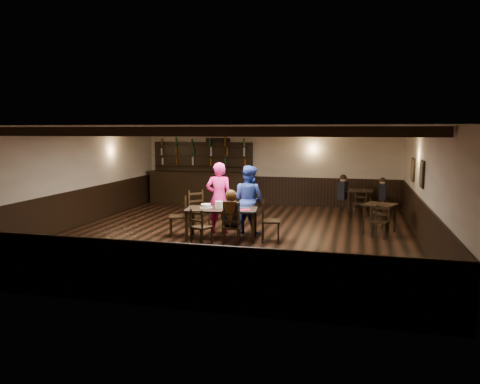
% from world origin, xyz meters
% --- Properties ---
extents(ground, '(10.00, 10.00, 0.00)m').
position_xyz_m(ground, '(0.00, 0.00, 0.00)').
color(ground, black).
rests_on(ground, ground).
extents(room_shell, '(9.02, 10.02, 2.71)m').
position_xyz_m(room_shell, '(0.01, 0.04, 1.75)').
color(room_shell, beige).
rests_on(room_shell, ground).
extents(dining_table, '(1.80, 1.07, 0.75)m').
position_xyz_m(dining_table, '(-0.16, -0.51, 0.68)').
color(dining_table, black).
rests_on(dining_table, ground).
extents(chair_near_left, '(0.52, 0.51, 0.85)m').
position_xyz_m(chair_near_left, '(-0.46, -1.31, 0.50)').
color(chair_near_left, black).
rests_on(chair_near_left, ground).
extents(chair_near_right, '(0.44, 0.42, 0.85)m').
position_xyz_m(chair_near_right, '(0.25, -1.19, 0.50)').
color(chair_near_right, black).
rests_on(chair_near_right, ground).
extents(chair_end_left, '(0.57, 0.58, 0.99)m').
position_xyz_m(chair_end_left, '(-1.22, -0.45, 0.58)').
color(chair_end_left, black).
rests_on(chair_end_left, ground).
extents(chair_end_right, '(0.50, 0.52, 0.97)m').
position_xyz_m(chair_end_right, '(0.95, -0.49, 0.57)').
color(chair_end_right, black).
rests_on(chair_end_right, ground).
extents(chair_far_pushed, '(0.66, 0.66, 1.02)m').
position_xyz_m(chair_far_pushed, '(-1.18, 0.63, 0.59)').
color(chair_far_pushed, black).
rests_on(chair_far_pushed, ground).
extents(woman_pink, '(0.75, 0.58, 1.82)m').
position_xyz_m(woman_pink, '(-0.42, 0.13, 0.91)').
color(woman_pink, '#F31B99').
rests_on(woman_pink, ground).
extents(man_blue, '(1.04, 0.94, 1.74)m').
position_xyz_m(man_blue, '(0.32, 0.28, 0.87)').
color(man_blue, navy).
rests_on(man_blue, ground).
extents(seated_person, '(0.35, 0.53, 0.86)m').
position_xyz_m(seated_person, '(0.24, -1.13, 0.85)').
color(seated_person, black).
rests_on(seated_person, ground).
extents(cake, '(0.30, 0.30, 0.10)m').
position_xyz_m(cake, '(-0.56, -0.51, 0.79)').
color(cake, white).
rests_on(cake, dining_table).
extents(plate_stack_a, '(0.19, 0.19, 0.18)m').
position_xyz_m(plate_stack_a, '(-0.23, -0.53, 0.84)').
color(plate_stack_a, white).
rests_on(plate_stack_a, dining_table).
extents(plate_stack_b, '(0.19, 0.19, 0.22)m').
position_xyz_m(plate_stack_b, '(0.06, -0.44, 0.86)').
color(plate_stack_b, white).
rests_on(plate_stack_b, dining_table).
extents(tea_light, '(0.05, 0.05, 0.06)m').
position_xyz_m(tea_light, '(-0.16, -0.45, 0.78)').
color(tea_light, '#A5A8AD').
rests_on(tea_light, dining_table).
extents(salt_shaker, '(0.04, 0.04, 0.09)m').
position_xyz_m(salt_shaker, '(0.17, -0.58, 0.80)').
color(salt_shaker, silver).
rests_on(salt_shaker, dining_table).
extents(pepper_shaker, '(0.04, 0.04, 0.09)m').
position_xyz_m(pepper_shaker, '(0.21, -0.56, 0.80)').
color(pepper_shaker, '#A5A8AD').
rests_on(pepper_shaker, dining_table).
extents(drink_glass, '(0.06, 0.06, 0.09)m').
position_xyz_m(drink_glass, '(0.11, -0.32, 0.80)').
color(drink_glass, silver).
rests_on(drink_glass, dining_table).
extents(menu_red, '(0.41, 0.37, 0.00)m').
position_xyz_m(menu_red, '(0.39, -0.56, 0.75)').
color(menu_red, maroon).
rests_on(menu_red, dining_table).
extents(menu_blue, '(0.36, 0.30, 0.00)m').
position_xyz_m(menu_blue, '(0.33, -0.29, 0.75)').
color(menu_blue, '#0F214C').
rests_on(menu_blue, dining_table).
extents(bar_counter, '(3.90, 0.70, 2.20)m').
position_xyz_m(bar_counter, '(-2.46, 4.72, 0.73)').
color(bar_counter, black).
rests_on(bar_counter, ground).
extents(back_table_a, '(0.95, 0.95, 0.75)m').
position_xyz_m(back_table_a, '(3.57, 1.17, 0.64)').
color(back_table_a, black).
rests_on(back_table_a, ground).
extents(back_table_b, '(0.86, 0.86, 0.75)m').
position_xyz_m(back_table_b, '(3.09, 3.93, 0.65)').
color(back_table_b, black).
rests_on(back_table_b, ground).
extents(bg_patron_left, '(0.34, 0.43, 0.78)m').
position_xyz_m(bg_patron_left, '(2.57, 3.71, 0.86)').
color(bg_patron_left, black).
rests_on(bg_patron_left, ground).
extents(bg_patron_right, '(0.22, 0.35, 0.70)m').
position_xyz_m(bg_patron_right, '(3.76, 3.87, 0.82)').
color(bg_patron_right, black).
rests_on(bg_patron_right, ground).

